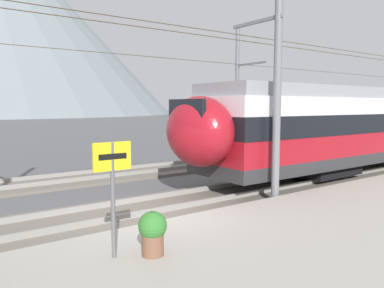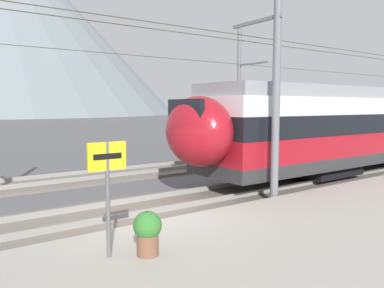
% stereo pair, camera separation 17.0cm
% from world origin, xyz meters
% --- Properties ---
extents(ground_plane, '(400.00, 400.00, 0.00)m').
position_xyz_m(ground_plane, '(0.00, 0.00, 0.00)').
color(ground_plane, '#565659').
extents(platform_slab, '(120.00, 6.65, 0.38)m').
position_xyz_m(platform_slab, '(0.00, -4.14, 0.19)').
color(platform_slab, '#A39E93').
rests_on(platform_slab, ground).
extents(track_near, '(120.00, 3.00, 0.28)m').
position_xyz_m(track_near, '(0.00, 1.18, 0.07)').
color(track_near, '#6B6359').
rests_on(track_near, ground).
extents(track_far, '(120.00, 3.00, 0.28)m').
position_xyz_m(track_far, '(0.00, 6.88, 0.07)').
color(track_far, '#6B6359').
rests_on(track_far, ground).
extents(catenary_mast_mid, '(47.89, 2.10, 7.06)m').
position_xyz_m(catenary_mast_mid, '(4.01, -0.47, 3.75)').
color(catenary_mast_mid, slate).
rests_on(catenary_mast_mid, ground).
extents(catenary_mast_far_side, '(47.89, 2.54, 7.96)m').
position_xyz_m(catenary_mast_far_side, '(11.32, 8.95, 4.13)').
color(catenary_mast_far_side, slate).
rests_on(catenary_mast_far_side, ground).
extents(platform_sign, '(0.70, 0.08, 2.08)m').
position_xyz_m(platform_sign, '(-2.05, -2.25, 1.91)').
color(platform_sign, '#59595B').
rests_on(platform_sign, platform_slab).
extents(potted_plant_platform_edge, '(0.52, 0.52, 0.82)m').
position_xyz_m(potted_plant_platform_edge, '(-1.44, -2.58, 0.85)').
color(potted_plant_platform_edge, brown).
rests_on(potted_plant_platform_edge, platform_slab).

